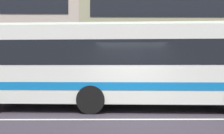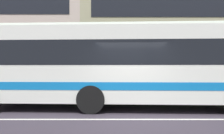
{
  "view_description": "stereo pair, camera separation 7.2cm",
  "coord_description": "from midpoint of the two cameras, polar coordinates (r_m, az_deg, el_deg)",
  "views": [
    {
      "loc": [
        -0.74,
        -7.23,
        1.57
      ],
      "look_at": [
        -0.66,
        2.21,
        1.66
      ],
      "focal_mm": 37.19,
      "sensor_mm": 36.0,
      "label": 1
    },
    {
      "loc": [
        -0.67,
        -7.23,
        1.57
      ],
      "look_at": [
        -0.66,
        2.21,
        1.66
      ],
      "focal_mm": 37.19,
      "sensor_mm": 36.0,
      "label": 2
    }
  ],
  "objects": [
    {
      "name": "ground_plane",
      "position": [
        7.43,
        5.05,
        -12.72
      ],
      "size": [
        160.0,
        160.0,
        0.0
      ],
      "primitive_type": "plane",
      "color": "#3A333E"
    },
    {
      "name": "lane_centre_line",
      "position": [
        7.43,
        5.05,
        -12.69
      ],
      "size": [
        60.0,
        0.16,
        0.01
      ],
      "primitive_type": "cube",
      "color": "silver",
      "rests_on": "ground_plane"
    },
    {
      "name": "transit_bus",
      "position": [
        9.32,
        -0.47,
        0.86
      ],
      "size": [
        10.95,
        3.13,
        3.26
      ],
      "color": "silver",
      "rests_on": "ground_plane"
    },
    {
      "name": "hedge_row_far",
      "position": [
        12.98,
        11.34,
        -5.0
      ],
      "size": [
        15.77,
        1.1,
        1.11
      ],
      "primitive_type": "cube",
      "color": "#3C6F2A",
      "rests_on": "ground_plane"
    },
    {
      "name": "apartment_block_right",
      "position": [
        23.54,
        18.79,
        9.01
      ],
      "size": [
        19.83,
        11.36,
        10.92
      ],
      "color": "tan",
      "rests_on": "ground_plane"
    }
  ]
}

